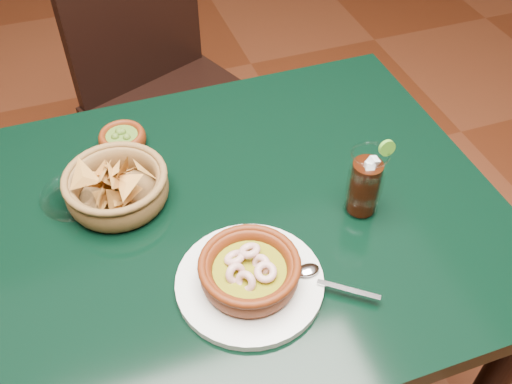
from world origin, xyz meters
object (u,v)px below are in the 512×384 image
object	(u,v)px
chip_basket	(117,186)
cola_drink	(365,183)
shrimp_plate	(250,274)
dining_chair	(168,91)
dining_table	(184,259)

from	to	relation	value
chip_basket	cola_drink	bearing A→B (deg)	-22.25
shrimp_plate	chip_basket	bearing A→B (deg)	122.61
shrimp_plate	cola_drink	distance (m)	0.27
dining_chair	shrimp_plate	xyz separation A→B (m)	(-0.04, -0.87, 0.24)
dining_table	cola_drink	bearing A→B (deg)	-12.05
dining_chair	chip_basket	distance (m)	0.69
cola_drink	shrimp_plate	bearing A→B (deg)	-159.39
dining_table	shrimp_plate	bearing A→B (deg)	-64.30
chip_basket	cola_drink	distance (m)	0.45
dining_table	chip_basket	bearing A→B (deg)	131.85
dining_chair	dining_table	bearing A→B (deg)	-99.64
dining_table	cola_drink	world-z (taller)	cola_drink
shrimp_plate	chip_basket	distance (m)	0.32
shrimp_plate	chip_basket	xyz separation A→B (m)	(-0.17, 0.27, 0.01)
dining_table	shrimp_plate	size ratio (longest dim) A/B	3.88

